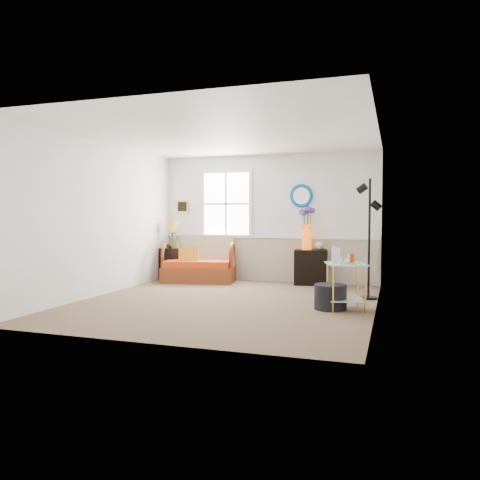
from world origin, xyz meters
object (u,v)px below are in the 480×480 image
(side_table, at_px, (346,286))
(floor_lamp, at_px, (369,239))
(cabinet, at_px, (311,267))
(ottoman, at_px, (330,297))
(loveseat, at_px, (199,259))
(lamp_stand, at_px, (171,264))

(side_table, bearing_deg, floor_lamp, 75.18)
(cabinet, relative_size, ottoman, 1.47)
(side_table, height_order, ottoman, side_table)
(loveseat, bearing_deg, ottoman, -45.77)
(floor_lamp, xyz_separation_m, ottoman, (-0.48, -1.04, -0.80))
(lamp_stand, relative_size, ottoman, 1.43)
(lamp_stand, height_order, side_table, side_table)
(lamp_stand, height_order, floor_lamp, floor_lamp)
(cabinet, bearing_deg, floor_lamp, -57.14)
(loveseat, height_order, side_table, loveseat)
(cabinet, relative_size, floor_lamp, 0.35)
(loveseat, xyz_separation_m, lamp_stand, (-0.70, 0.14, -0.14))
(side_table, distance_m, ottoman, 0.27)
(cabinet, distance_m, ottoman, 2.42)
(cabinet, bearing_deg, loveseat, 178.40)
(floor_lamp, relative_size, ottoman, 4.19)
(lamp_stand, bearing_deg, floor_lamp, -15.01)
(ottoman, bearing_deg, lamp_stand, 149.45)
(loveseat, height_order, lamp_stand, loveseat)
(lamp_stand, bearing_deg, loveseat, -10.99)
(ottoman, bearing_deg, cabinet, 106.51)
(side_table, bearing_deg, loveseat, 147.87)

